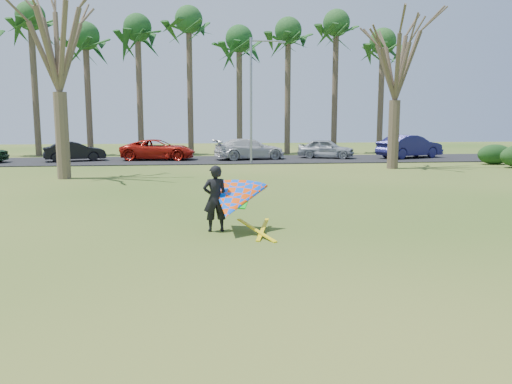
{
  "coord_description": "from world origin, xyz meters",
  "views": [
    {
      "loc": [
        -1.43,
        -10.33,
        2.93
      ],
      "look_at": [
        0.0,
        2.0,
        1.1
      ],
      "focal_mm": 35.0,
      "sensor_mm": 36.0,
      "label": 1
    }
  ],
  "objects": [
    {
      "name": "palm_3",
      "position": [
        -10.0,
        31.0,
        9.17
      ],
      "size": [
        4.84,
        4.84,
        10.84
      ],
      "color": "brown",
      "rests_on": "ground"
    },
    {
      "name": "palm_9",
      "position": [
        14.0,
        31.0,
        9.17
      ],
      "size": [
        4.84,
        4.84,
        10.84
      ],
      "color": "#483B2B",
      "rests_on": "ground"
    },
    {
      "name": "car_4",
      "position": [
        7.91,
        25.47,
        0.76
      ],
      "size": [
        4.4,
        3.11,
        1.39
      ],
      "primitive_type": "imported",
      "rotation": [
        0.0,
        0.0,
        1.17
      ],
      "color": "#90969C",
      "rests_on": "parking_strip"
    },
    {
      "name": "kite_flyer",
      "position": [
        -0.61,
        2.29,
        0.85
      ],
      "size": [
        2.13,
        2.39,
        2.02
      ],
      "color": "black",
      "rests_on": "ground"
    },
    {
      "name": "palm_5",
      "position": [
        -2.0,
        31.0,
        10.52
      ],
      "size": [
        4.84,
        4.84,
        12.24
      ],
      "color": "brown",
      "rests_on": "ground"
    },
    {
      "name": "hedge_far",
      "position": [
        17.61,
        19.86,
        0.65
      ],
      "size": [
        2.32,
        1.09,
        1.29
      ],
      "primitive_type": "ellipsoid",
      "color": "#133613",
      "rests_on": "ground"
    },
    {
      "name": "palm_2",
      "position": [
        -14.0,
        31.0,
        10.52
      ],
      "size": [
        4.84,
        4.84,
        12.24
      ],
      "color": "#4E3D2F",
      "rests_on": "ground"
    },
    {
      "name": "parking_strip",
      "position": [
        0.0,
        25.0,
        0.03
      ],
      "size": [
        46.0,
        7.0,
        0.06
      ],
      "primitive_type": "cube",
      "color": "black",
      "rests_on": "ground"
    },
    {
      "name": "car_5",
      "position": [
        14.09,
        24.96,
        0.9
      ],
      "size": [
        5.38,
        3.51,
        1.67
      ],
      "primitive_type": "imported",
      "rotation": [
        0.0,
        0.0,
        1.95
      ],
      "color": "#19194B",
      "rests_on": "parking_strip"
    },
    {
      "name": "palm_7",
      "position": [
        6.0,
        31.0,
        9.85
      ],
      "size": [
        4.84,
        4.84,
        11.54
      ],
      "color": "#483C2B",
      "rests_on": "ground"
    },
    {
      "name": "bare_tree_left",
      "position": [
        -8.0,
        15.0,
        6.92
      ],
      "size": [
        6.6,
        6.6,
        9.7
      ],
      "color": "brown",
      "rests_on": "ground"
    },
    {
      "name": "ground",
      "position": [
        0.0,
        0.0,
        0.0
      ],
      "size": [
        100.0,
        100.0,
        0.0
      ],
      "primitive_type": "plane",
      "color": "#19490F",
      "rests_on": "ground"
    },
    {
      "name": "car_1",
      "position": [
        -9.8,
        24.87,
        0.72
      ],
      "size": [
        4.24,
        2.57,
        1.32
      ],
      "primitive_type": "imported",
      "rotation": [
        0.0,
        0.0,
        1.89
      ],
      "color": "black",
      "rests_on": "parking_strip"
    },
    {
      "name": "streetlight",
      "position": [
        2.16,
        22.0,
        4.46
      ],
      "size": [
        2.28,
        0.18,
        8.0
      ],
      "color": "gray",
      "rests_on": "ground"
    },
    {
      "name": "bare_tree_right",
      "position": [
        10.0,
        18.0,
        6.57
      ],
      "size": [
        6.27,
        6.27,
        9.21
      ],
      "color": "#453729",
      "rests_on": "ground"
    },
    {
      "name": "palm_8",
      "position": [
        10.0,
        31.0,
        10.52
      ],
      "size": [
        4.84,
        4.84,
        12.24
      ],
      "color": "#46392A",
      "rests_on": "ground"
    },
    {
      "name": "palm_6",
      "position": [
        2.0,
        31.0,
        9.17
      ],
      "size": [
        4.84,
        4.84,
        10.84
      ],
      "color": "brown",
      "rests_on": "ground"
    },
    {
      "name": "car_3",
      "position": [
        2.21,
        24.96,
        0.79
      ],
      "size": [
        5.35,
        3.02,
        1.46
      ],
      "primitive_type": "imported",
      "rotation": [
        0.0,
        0.0,
        1.77
      ],
      "color": "silver",
      "rests_on": "parking_strip"
    },
    {
      "name": "car_2",
      "position": [
        -4.22,
        25.26,
        0.78
      ],
      "size": [
        5.33,
        2.78,
        1.43
      ],
      "primitive_type": "imported",
      "rotation": [
        0.0,
        0.0,
        1.49
      ],
      "color": "#AA170D",
      "rests_on": "parking_strip"
    },
    {
      "name": "palm_4",
      "position": [
        -6.0,
        31.0,
        9.85
      ],
      "size": [
        4.84,
        4.84,
        11.54
      ],
      "color": "#4E402F",
      "rests_on": "ground"
    }
  ]
}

